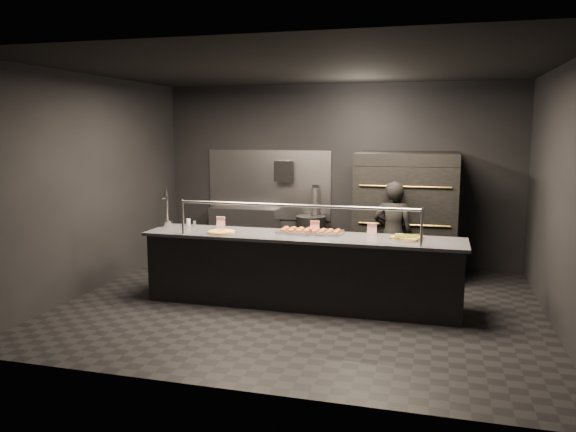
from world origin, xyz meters
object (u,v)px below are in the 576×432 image
object	(u,v)px
pizza_oven	(406,214)
slider_tray_a	(296,231)
towel_dispenser	(284,171)
round_pizza	(222,232)
service_counter	(301,270)
trash_bin	(311,240)
square_pizza	(407,238)
worker	(393,234)
prep_shelf	(245,233)
slider_tray_b	(326,232)
beer_tap	(167,215)
fire_extinguisher	(315,201)

from	to	relation	value
pizza_oven	slider_tray_a	size ratio (longest dim) A/B	3.69
towel_dispenser	round_pizza	size ratio (longest dim) A/B	0.86
round_pizza	service_counter	bearing A→B (deg)	8.28
trash_bin	round_pizza	bearing A→B (deg)	-105.19
slider_tray_a	square_pizza	distance (m)	1.42
towel_dispenser	worker	bearing A→B (deg)	-31.70
prep_shelf	slider_tray_b	size ratio (longest dim) A/B	2.63
slider_tray_a	round_pizza	bearing A→B (deg)	-162.96
pizza_oven	beer_tap	xyz separation A→B (m)	(-3.15, -1.77, 0.12)
service_counter	trash_bin	distance (m)	2.25
pizza_oven	slider_tray_b	xyz separation A→B (m)	(-0.91, -1.75, -0.02)
prep_shelf	service_counter	bearing A→B (deg)	-55.41
square_pizza	trash_bin	distance (m)	2.78
worker	pizza_oven	bearing A→B (deg)	-101.81
service_counter	worker	bearing A→B (deg)	48.12
square_pizza	towel_dispenser	bearing A→B (deg)	133.81
worker	round_pizza	bearing A→B (deg)	31.84
slider_tray_b	square_pizza	bearing A→B (deg)	-3.83
towel_dispenser	worker	distance (m)	2.43
pizza_oven	prep_shelf	xyz separation A→B (m)	(-2.80, 0.42, -0.52)
slider_tray_b	trash_bin	bearing A→B (deg)	108.12
service_counter	round_pizza	world-z (taller)	service_counter
service_counter	slider_tray_a	distance (m)	0.51
worker	service_counter	bearing A→B (deg)	47.43
fire_extinguisher	pizza_oven	bearing A→B (deg)	-17.89
pizza_oven	square_pizza	bearing A→B (deg)	-86.39
beer_tap	round_pizza	distance (m)	0.97
prep_shelf	trash_bin	bearing A→B (deg)	-4.70
beer_tap	slider_tray_b	bearing A→B (deg)	0.62
service_counter	slider_tray_b	xyz separation A→B (m)	(0.29, 0.15, 0.48)
trash_bin	prep_shelf	bearing A→B (deg)	175.30
towel_dispenser	trash_bin	bearing A→B (deg)	-18.23
service_counter	worker	xyz separation A→B (m)	(1.06, 1.18, 0.30)
trash_bin	worker	xyz separation A→B (m)	(1.44, -1.04, 0.36)
prep_shelf	square_pizza	xyz separation A→B (m)	(2.91, -2.24, 0.49)
prep_shelf	square_pizza	world-z (taller)	square_pizza
service_counter	worker	world-z (taller)	worker
round_pizza	square_pizza	bearing A→B (deg)	5.65
slider_tray_b	service_counter	bearing A→B (deg)	-152.84
round_pizza	slider_tray_b	world-z (taller)	slider_tray_b
towel_dispenser	trash_bin	world-z (taller)	towel_dispenser
pizza_oven	worker	size ratio (longest dim) A/B	1.24
round_pizza	worker	xyz separation A→B (m)	(2.09, 1.33, -0.17)
towel_dispenser	slider_tray_a	bearing A→B (deg)	-70.48
towel_dispenser	fire_extinguisher	xyz separation A→B (m)	(0.55, 0.01, -0.49)
round_pizza	slider_tray_a	xyz separation A→B (m)	(0.93, 0.28, 0.01)
service_counter	square_pizza	xyz separation A→B (m)	(1.31, 0.08, 0.47)
pizza_oven	round_pizza	bearing A→B (deg)	-137.38
slider_tray_b	worker	size ratio (longest dim) A/B	0.30
pizza_oven	prep_shelf	distance (m)	2.88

